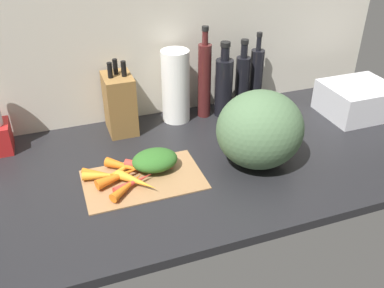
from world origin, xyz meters
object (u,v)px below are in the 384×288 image
at_px(carrot_4, 149,166).
at_px(carrot_5, 125,167).
at_px(bottle_2, 242,81).
at_px(dish_rack, 357,100).
at_px(winter_squash, 260,130).
at_px(knife_block, 120,103).
at_px(bottle_3, 256,77).
at_px(carrot_8, 137,181).
at_px(carrot_0, 101,173).
at_px(carrot_6, 134,182).
at_px(bottle_1, 224,85).
at_px(cutting_board, 143,179).
at_px(carrot_2, 128,186).
at_px(carrot_7, 120,176).
at_px(carrot_1, 126,166).
at_px(bottle_0, 204,79).
at_px(carrot_3, 105,175).
at_px(paper_towel_roll, 176,86).

height_order(carrot_4, carrot_5, carrot_4).
height_order(bottle_2, dish_rack, bottle_2).
bearing_deg(winter_squash, knife_block, 135.58).
bearing_deg(bottle_3, knife_block, -176.82).
relative_size(carrot_8, bottle_3, 0.48).
bearing_deg(carrot_0, carrot_6, -43.75).
xyz_separation_m(carrot_4, dish_rack, (0.89, 0.12, 0.04)).
height_order(bottle_1, bottle_3, bottle_3).
distance_m(carrot_0, dish_rack, 1.05).
xyz_separation_m(carrot_4, carrot_6, (-0.06, -0.06, -0.00)).
relative_size(cutting_board, carrot_6, 2.65).
bearing_deg(carrot_2, carrot_7, 102.32).
height_order(carrot_2, knife_block, knife_block).
bearing_deg(winter_squash, cutting_board, 175.11).
height_order(carrot_2, carrot_8, carrot_8).
bearing_deg(carrot_1, carrot_4, -21.48).
xyz_separation_m(bottle_1, bottle_2, (0.09, 0.02, -0.00)).
bearing_deg(carrot_0, bottle_0, 32.15).
xyz_separation_m(carrot_3, carrot_4, (0.14, -0.00, 0.00)).
relative_size(carrot_4, knife_block, 0.58).
distance_m(carrot_5, winter_squash, 0.45).
relative_size(cutting_board, carrot_0, 3.07).
height_order(knife_block, dish_rack, knife_block).
distance_m(cutting_board, carrot_6, 0.05).
bearing_deg(carrot_1, winter_squash, -12.28).
distance_m(cutting_board, bottle_3, 0.69).
relative_size(carrot_8, bottle_1, 0.49).
distance_m(paper_towel_roll, bottle_1, 0.19).
relative_size(carrot_4, bottle_0, 0.44).
distance_m(carrot_7, winter_squash, 0.46).
height_order(cutting_board, carrot_7, carrot_7).
height_order(carrot_0, dish_rack, dish_rack).
relative_size(cutting_board, carrot_4, 2.34).
height_order(cutting_board, dish_rack, dish_rack).
bearing_deg(dish_rack, carrot_7, -172.00).
height_order(carrot_1, winter_squash, winter_squash).
xyz_separation_m(cutting_board, bottle_0, (0.34, 0.35, 0.15)).
height_order(carrot_1, paper_towel_roll, paper_towel_roll).
xyz_separation_m(carrot_6, bottle_3, (0.61, 0.40, 0.10)).
relative_size(carrot_6, carrot_8, 0.96).
bearing_deg(bottle_1, bottle_0, 167.10).
bearing_deg(cutting_board, carrot_7, 168.84).
bearing_deg(paper_towel_roll, bottle_2, -0.68).
xyz_separation_m(bottle_1, bottle_3, (0.16, 0.04, -0.00)).
relative_size(carrot_8, paper_towel_roll, 0.52).
bearing_deg(carrot_5, knife_block, 80.08).
height_order(carrot_6, dish_rack, dish_rack).
bearing_deg(carrot_3, carrot_0, 117.53).
relative_size(carrot_2, bottle_0, 0.40).
bearing_deg(carrot_6, carrot_2, -149.66).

